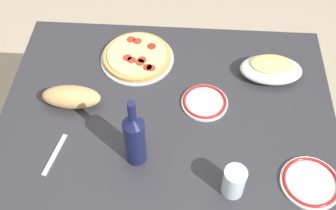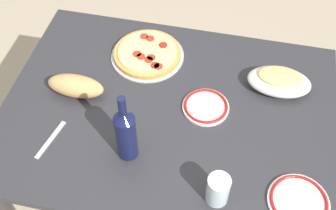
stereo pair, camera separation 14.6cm
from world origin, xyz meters
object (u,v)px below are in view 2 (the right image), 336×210
(water_glass, at_px, (218,190))
(side_plate_far, at_px, (299,201))
(wine_bottle, at_px, (126,133))
(side_plate_near, at_px, (206,107))
(bread_loaf, at_px, (76,86))
(baked_pasta_dish, at_px, (279,81))
(dining_table, at_px, (168,129))
(pepperoni_pizza, at_px, (148,54))

(water_glass, height_order, side_plate_far, water_glass)
(wine_bottle, distance_m, side_plate_near, 0.35)
(wine_bottle, bearing_deg, side_plate_near, -132.44)
(water_glass, distance_m, bread_loaf, 0.66)
(side_plate_far, bearing_deg, water_glass, 8.77)
(baked_pasta_dish, distance_m, side_plate_near, 0.30)
(dining_table, xyz_separation_m, water_glass, (-0.23, 0.31, 0.17))
(dining_table, distance_m, baked_pasta_dish, 0.46)
(dining_table, height_order, side_plate_near, side_plate_near)
(wine_bottle, relative_size, side_plate_near, 1.68)
(side_plate_near, height_order, side_plate_far, same)
(side_plate_near, xyz_separation_m, bread_loaf, (0.49, 0.03, 0.03))
(pepperoni_pizza, relative_size, water_glass, 2.66)
(baked_pasta_dish, xyz_separation_m, wine_bottle, (0.48, 0.41, 0.08))
(dining_table, xyz_separation_m, side_plate_far, (-0.48, 0.27, 0.13))
(water_glass, distance_m, side_plate_near, 0.37)
(side_plate_far, xyz_separation_m, bread_loaf, (0.83, -0.28, 0.03))
(bread_loaf, bearing_deg, side_plate_near, -176.03)
(wine_bottle, height_order, side_plate_far, wine_bottle)
(dining_table, bearing_deg, baked_pasta_dish, -153.07)
(baked_pasta_dish, height_order, side_plate_far, baked_pasta_dish)
(dining_table, relative_size, pepperoni_pizza, 4.11)
(side_plate_near, relative_size, bread_loaf, 0.80)
(side_plate_far, height_order, bread_loaf, bread_loaf)
(baked_pasta_dish, bearing_deg, dining_table, 26.93)
(side_plate_near, height_order, bread_loaf, bread_loaf)
(wine_bottle, height_order, side_plate_near, wine_bottle)
(baked_pasta_dish, xyz_separation_m, side_plate_far, (-0.09, 0.47, -0.03))
(pepperoni_pizza, relative_size, side_plate_near, 1.72)
(side_plate_near, relative_size, side_plate_far, 0.89)
(bread_loaf, bearing_deg, dining_table, 179.08)
(pepperoni_pizza, xyz_separation_m, side_plate_near, (-0.28, 0.21, -0.01))
(pepperoni_pizza, xyz_separation_m, wine_bottle, (-0.05, 0.46, 0.10))
(pepperoni_pizza, height_order, wine_bottle, wine_bottle)
(side_plate_far, bearing_deg, wine_bottle, -6.33)
(baked_pasta_dish, height_order, side_plate_near, baked_pasta_dish)
(side_plate_far, bearing_deg, dining_table, -29.56)
(wine_bottle, distance_m, side_plate_far, 0.59)
(baked_pasta_dish, bearing_deg, side_plate_far, 101.17)
(pepperoni_pizza, bearing_deg, bread_loaf, 49.43)
(dining_table, distance_m, water_glass, 0.42)
(dining_table, distance_m, wine_bottle, 0.33)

